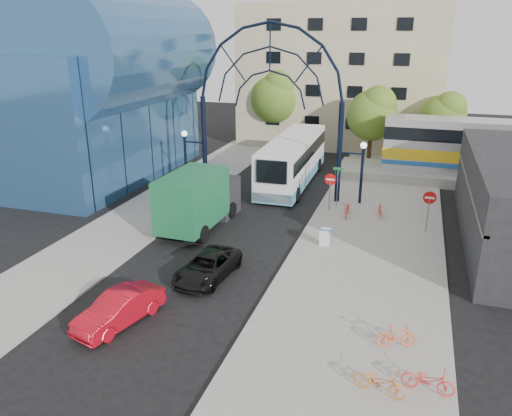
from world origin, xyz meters
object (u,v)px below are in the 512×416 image
(tree_north_a, at_px, (374,113))
(black_suv, at_px, (207,267))
(stop_sign, at_px, (330,183))
(gateway_arch, at_px, (270,76))
(bike_near_b, at_px, (380,209))
(city_bus, at_px, (293,159))
(bike_far_a, at_px, (428,380))
(tree_north_b, at_px, (277,96))
(red_sedan, at_px, (119,309))
(street_name_sign, at_px, (338,179))
(do_not_enter_sign, at_px, (429,202))
(bike_far_c, at_px, (380,382))
(bike_far_b, at_px, (397,336))
(bike_near_a, at_px, (347,209))
(green_truck, at_px, (200,199))
(tree_north_c, at_px, (444,116))
(sandwich_board, at_px, (325,235))

(tree_north_a, bearing_deg, black_suv, -101.85)
(stop_sign, relative_size, tree_north_a, 0.36)
(tree_north_a, bearing_deg, gateway_arch, -117.17)
(black_suv, distance_m, bike_near_b, 13.35)
(city_bus, xyz_separation_m, bike_far_a, (10.20, -22.73, -1.29))
(tree_north_b, distance_m, city_bus, 13.34)
(gateway_arch, xyz_separation_m, red_sedan, (-1.06, -18.18, -7.88))
(city_bus, distance_m, bike_near_b, 9.63)
(tree_north_b, bearing_deg, tree_north_a, -21.80)
(red_sedan, relative_size, bike_far_a, 2.36)
(street_name_sign, distance_m, bike_far_a, 18.43)
(do_not_enter_sign, xyz_separation_m, bike_far_c, (-1.47, -15.39, -1.39))
(street_name_sign, height_order, bike_far_b, street_name_sign)
(street_name_sign, bearing_deg, stop_sign, -123.64)
(bike_far_c, bearing_deg, bike_far_a, -56.68)
(gateway_arch, distance_m, bike_far_c, 23.03)
(street_name_sign, relative_size, tree_north_a, 0.40)
(street_name_sign, distance_m, bike_near_a, 2.27)
(tree_north_b, xyz_separation_m, bike_near_b, (12.03, -18.12, -4.70))
(green_truck, relative_size, bike_near_b, 4.94)
(city_bus, distance_m, bike_far_b, 22.41)
(do_not_enter_sign, relative_size, black_suv, 0.57)
(stop_sign, xyz_separation_m, tree_north_b, (-8.68, 17.93, 3.27))
(tree_north_c, bearing_deg, street_name_sign, -114.31)
(do_not_enter_sign, bearing_deg, green_truck, -166.55)
(bike_near_b, bearing_deg, green_truck, -164.16)
(green_truck, xyz_separation_m, bike_near_b, (10.44, 4.98, -1.25))
(bike_near_a, xyz_separation_m, bike_far_c, (3.39, -16.59, -0.02))
(green_truck, bearing_deg, street_name_sign, 39.41)
(street_name_sign, xyz_separation_m, bike_far_c, (4.33, -17.99, -1.55))
(city_bus, bearing_deg, green_truck, -106.73)
(tree_north_c, xyz_separation_m, bike_far_b, (-2.22, -30.46, -3.69))
(tree_north_c, height_order, bike_far_a, tree_north_c)
(tree_north_b, xyz_separation_m, green_truck, (1.59, -23.10, -3.46))
(bike_far_a, height_order, bike_far_c, bike_far_c)
(bike_near_b, bearing_deg, stop_sign, 166.98)
(bike_far_a, bearing_deg, stop_sign, 25.80)
(tree_north_a, xyz_separation_m, bike_near_a, (0.01, -14.72, -4.00))
(tree_north_b, xyz_separation_m, black_suv, (4.70, -29.27, -4.66))
(sandwich_board, bearing_deg, bike_far_b, -63.16)
(sandwich_board, bearing_deg, bike_near_a, 84.18)
(stop_sign, bearing_deg, bike_near_a, -30.84)
(sandwich_board, height_order, bike_near_b, sandwich_board)
(do_not_enter_sign, relative_size, sandwich_board, 2.51)
(sandwich_board, distance_m, bike_near_b, 6.36)
(sandwich_board, relative_size, green_truck, 0.14)
(sandwich_board, xyz_separation_m, tree_north_b, (-9.48, 23.95, 4.52))
(green_truck, bearing_deg, bike_far_a, -39.38)
(tree_north_c, xyz_separation_m, green_truck, (-14.41, -21.10, -2.47))
(city_bus, bearing_deg, bike_near_a, -52.75)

